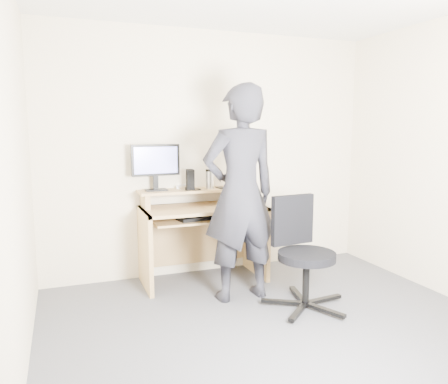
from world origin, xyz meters
TOP-DOWN VIEW (x-y plane):
  - ground at (0.00, 0.00)m, footprint 3.50×3.50m
  - back_wall at (0.00, 1.75)m, footprint 3.50×0.02m
  - desk at (-0.20, 1.53)m, footprint 1.20×0.60m
  - monitor at (-0.62, 1.62)m, footprint 0.48×0.13m
  - external_drive at (-0.28, 1.59)m, footprint 0.09×0.14m
  - travel_mug at (-0.08, 1.58)m, footprint 0.10×0.10m
  - smartphone at (0.03, 1.57)m, footprint 0.08×0.13m
  - charger at (-0.33, 1.52)m, footprint 0.05×0.05m
  - headphones at (-0.33, 1.69)m, footprint 0.17×0.17m
  - keyboard at (-0.25, 1.36)m, footprint 0.48×0.26m
  - mouse at (0.03, 1.35)m, footprint 0.11×0.08m
  - office_chair at (0.40, 0.56)m, footprint 0.72×0.73m
  - person at (-0.03, 0.90)m, footprint 0.72×0.49m

SIDE VIEW (x-z plane):
  - ground at x=0.00m, z-range 0.00..0.00m
  - office_chair at x=0.40m, z-range 0.04..0.96m
  - desk at x=-0.20m, z-range 0.09..1.00m
  - keyboard at x=-0.25m, z-range 0.65..0.68m
  - mouse at x=0.03m, z-range 0.75..0.79m
  - smartphone at x=0.03m, z-range 0.91..0.92m
  - headphones at x=-0.33m, z-range 0.89..0.95m
  - charger at x=-0.33m, z-range 0.91..0.94m
  - person at x=-0.03m, z-range 0.00..1.90m
  - travel_mug at x=-0.08m, z-range 0.91..1.09m
  - external_drive at x=-0.28m, z-range 0.91..1.11m
  - monitor at x=-0.62m, z-range 0.96..1.41m
  - back_wall at x=0.00m, z-range 0.00..2.50m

